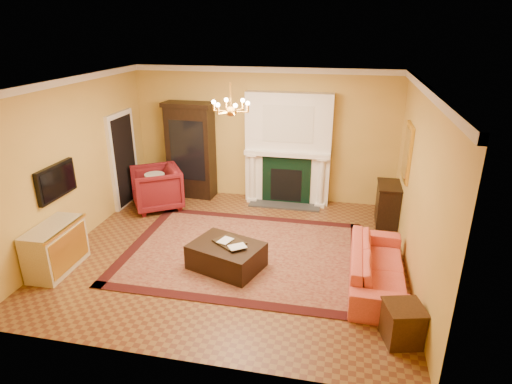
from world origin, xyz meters
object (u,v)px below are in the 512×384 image
(end_table, at_px, (402,325))
(console_table, at_px, (388,205))
(commode, at_px, (56,248))
(pedestal_table, at_px, (156,188))
(leather_ottoman, at_px, (227,256))
(wingback_armchair, at_px, (156,186))
(china_cabinet, at_px, (191,152))
(coral_sofa, at_px, (378,261))

(end_table, relative_size, console_table, 0.62)
(commode, bearing_deg, pedestal_table, 77.94)
(console_table, height_order, leather_ottoman, console_table)
(wingback_armchair, xyz_separation_m, pedestal_table, (-0.03, 0.02, -0.06))
(china_cabinet, relative_size, coral_sofa, 1.00)
(wingback_armchair, bearing_deg, commode, -44.55)
(end_table, height_order, console_table, console_table)
(china_cabinet, height_order, pedestal_table, china_cabinet)
(commode, height_order, coral_sofa, coral_sofa)
(pedestal_table, distance_m, console_table, 4.99)
(wingback_armchair, distance_m, pedestal_table, 0.07)
(pedestal_table, distance_m, end_table, 6.01)
(china_cabinet, height_order, console_table, china_cabinet)
(coral_sofa, height_order, console_table, coral_sofa)
(coral_sofa, height_order, end_table, coral_sofa)
(wingback_armchair, relative_size, leather_ottoman, 0.90)
(commode, bearing_deg, wingback_armchair, 77.16)
(end_table, xyz_separation_m, leather_ottoman, (-2.70, 1.27, -0.03))
(wingback_armchair, height_order, console_table, wingback_armchair)
(china_cabinet, bearing_deg, pedestal_table, -118.32)
(china_cabinet, xyz_separation_m, wingback_armchair, (-0.51, -0.90, -0.55))
(coral_sofa, bearing_deg, china_cabinet, 54.94)
(coral_sofa, relative_size, console_table, 2.58)
(commode, distance_m, console_table, 6.27)
(wingback_armchair, bearing_deg, console_table, 59.40)
(china_cabinet, distance_m, commode, 3.88)
(pedestal_table, xyz_separation_m, end_table, (4.93, -3.44, -0.20))
(commode, relative_size, coral_sofa, 0.51)
(console_table, relative_size, leather_ottoman, 0.72)
(wingback_armchair, relative_size, commode, 0.95)
(commode, relative_size, end_table, 2.11)
(commode, height_order, console_table, console_table)
(wingback_armchair, xyz_separation_m, leather_ottoman, (2.20, -2.14, -0.29))
(pedestal_table, height_order, console_table, console_table)
(console_table, bearing_deg, end_table, -90.57)
(china_cabinet, relative_size, commode, 1.97)
(china_cabinet, height_order, coral_sofa, china_cabinet)
(china_cabinet, distance_m, coral_sofa, 5.17)
(pedestal_table, relative_size, commode, 0.73)
(wingback_armchair, distance_m, leather_ottoman, 3.08)
(leather_ottoman, bearing_deg, console_table, 59.30)
(leather_ottoman, bearing_deg, china_cabinet, 137.65)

